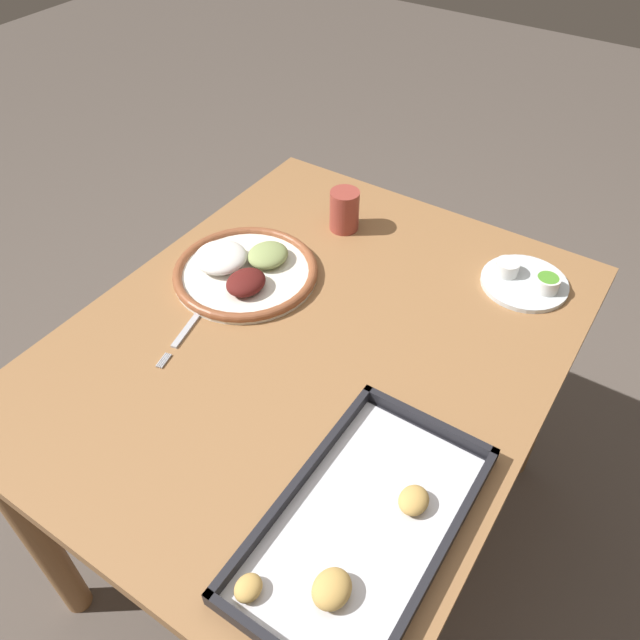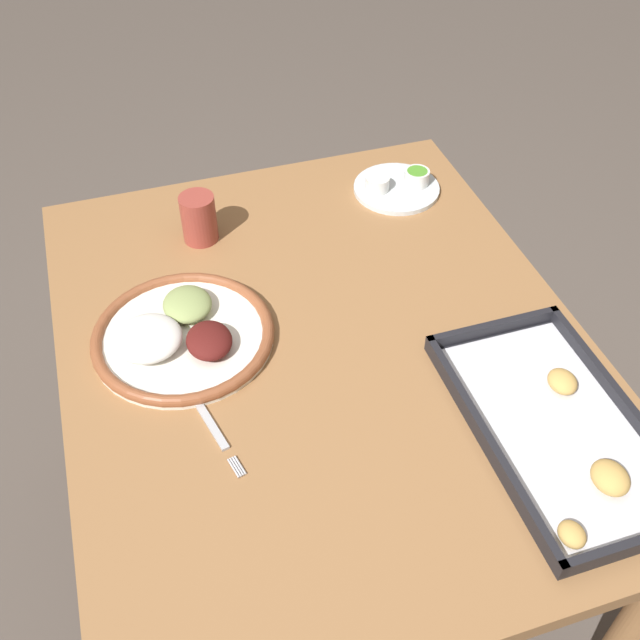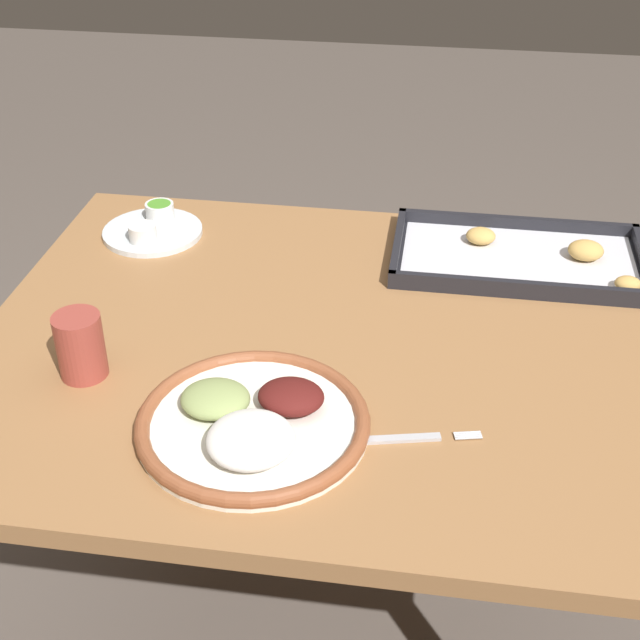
# 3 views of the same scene
# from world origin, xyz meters

# --- Properties ---
(dining_table) EXTENTS (1.06, 0.85, 0.72)m
(dining_table) POSITION_xyz_m (0.00, 0.00, 0.61)
(dining_table) COLOR olive
(dining_table) RESTS_ON ground_plane
(dinner_plate) EXTENTS (0.30, 0.30, 0.05)m
(dinner_plate) POSITION_xyz_m (-0.08, -0.22, 0.74)
(dinner_plate) COLOR white
(dinner_plate) RESTS_ON dining_table
(fork) EXTENTS (0.20, 0.06, 0.00)m
(fork) POSITION_xyz_m (0.11, -0.21, 0.72)
(fork) COLOR #B2B2B7
(fork) RESTS_ON dining_table
(saucer_plate) EXTENTS (0.18, 0.18, 0.04)m
(saucer_plate) POSITION_xyz_m (-0.37, 0.28, 0.73)
(saucer_plate) COLOR silver
(saucer_plate) RESTS_ON dining_table
(baking_tray) EXTENTS (0.42, 0.24, 0.04)m
(baking_tray) POSITION_xyz_m (0.28, 0.27, 0.73)
(baking_tray) COLOR black
(baking_tray) RESTS_ON dining_table
(drinking_cup) EXTENTS (0.07, 0.07, 0.09)m
(drinking_cup) POSITION_xyz_m (-0.33, -0.14, 0.77)
(drinking_cup) COLOR #993D33
(drinking_cup) RESTS_ON dining_table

